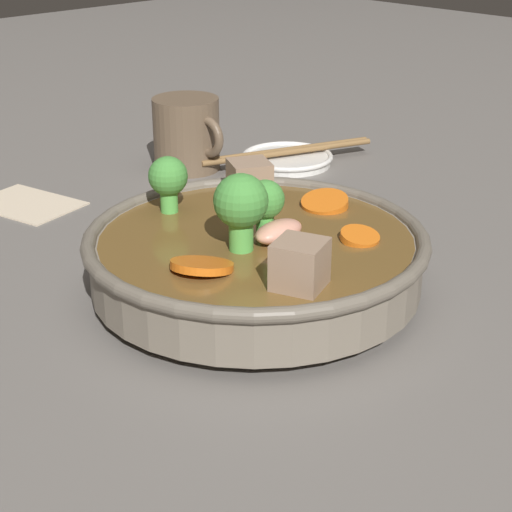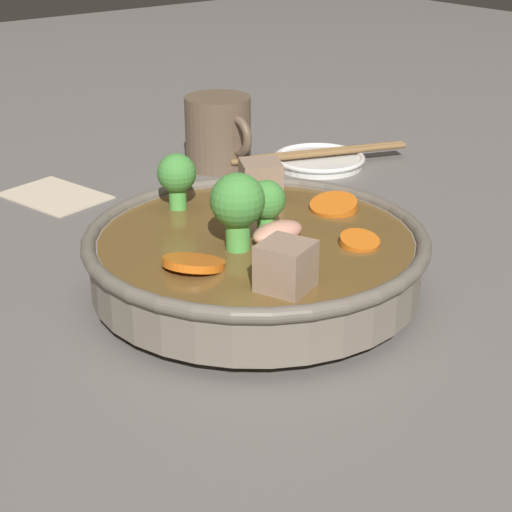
{
  "view_description": "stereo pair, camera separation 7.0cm",
  "coord_description": "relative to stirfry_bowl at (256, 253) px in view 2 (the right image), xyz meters",
  "views": [
    {
      "loc": [
        0.46,
        -0.45,
        0.32
      ],
      "look_at": [
        0.0,
        0.0,
        0.03
      ],
      "focal_mm": 60.0,
      "sensor_mm": 36.0,
      "label": 1
    },
    {
      "loc": [
        0.5,
        -0.4,
        0.32
      ],
      "look_at": [
        0.0,
        0.0,
        0.03
      ],
      "focal_mm": 60.0,
      "sensor_mm": 36.0,
      "label": 2
    }
  ],
  "objects": [
    {
      "name": "dark_mug",
      "position": [
        -0.29,
        0.18,
        0.0
      ],
      "size": [
        0.1,
        0.08,
        0.09
      ],
      "color": "brown",
      "rests_on": "ground_plane"
    },
    {
      "name": "napkin",
      "position": [
        -0.32,
        -0.03,
        -0.04
      ],
      "size": [
        0.12,
        0.1,
        0.0
      ],
      "color": "beige",
      "rests_on": "ground_plane"
    },
    {
      "name": "side_saucer",
      "position": [
        -0.22,
        0.27,
        -0.03
      ],
      "size": [
        0.11,
        0.11,
        0.01
      ],
      "color": "white",
      "rests_on": "ground_plane"
    },
    {
      "name": "stirfry_bowl",
      "position": [
        0.0,
        0.0,
        0.0
      ],
      "size": [
        0.28,
        0.28,
        0.11
      ],
      "color": "slate",
      "rests_on": "ground_plane"
    },
    {
      "name": "ground_plane",
      "position": [
        0.0,
        0.0,
        -0.04
      ],
      "size": [
        3.0,
        3.0,
        0.0
      ],
      "primitive_type": "plane",
      "color": "slate"
    },
    {
      "name": "chopsticks_pair",
      "position": [
        -0.22,
        0.27,
        -0.02
      ],
      "size": [
        0.09,
        0.21,
        0.01
      ],
      "color": "olive",
      "rests_on": "side_saucer"
    }
  ]
}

